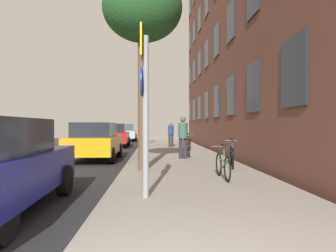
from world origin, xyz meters
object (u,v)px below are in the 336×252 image
object	(u,v)px
sign_post	(144,99)
car_3	(126,132)
bicycle_0	(223,165)
bicycle_3	(189,143)
bicycle_1	(232,156)
pedestrian_0	(183,135)
car_2	(115,135)
bicycle_2	(187,148)
pedestrian_1	(171,132)
traffic_light	(144,114)
tree_near	(142,10)
car_1	(95,141)

from	to	relation	value
sign_post	car_3	distance (m)	24.45
bicycle_0	bicycle_3	world-z (taller)	bicycle_3
bicycle_0	bicycle_1	xyz separation A→B (m)	(0.79, 2.18, 0.03)
pedestrian_0	car_2	xyz separation A→B (m)	(-3.96, 8.92, -0.28)
bicycle_2	pedestrian_1	xyz separation A→B (m)	(-0.39, 6.35, 0.58)
traffic_light	bicycle_0	bearing A→B (deg)	-80.66
pedestrian_0	car_2	distance (m)	9.76
pedestrian_0	tree_near	bearing A→B (deg)	-115.16
tree_near	bicycle_2	distance (m)	6.62
tree_near	car_3	distance (m)	21.16
sign_post	bicycle_3	bearing A→B (deg)	79.33
sign_post	tree_near	distance (m)	4.80
tree_near	pedestrian_1	xyz separation A→B (m)	(1.48, 10.72, -4.02)
tree_near	pedestrian_0	size ratio (longest dim) A/B	3.48
bicycle_1	traffic_light	bearing A→B (deg)	104.14
bicycle_1	car_2	size ratio (longest dim) A/B	0.39
bicycle_2	car_3	size ratio (longest dim) A/B	0.37
pedestrian_0	car_1	distance (m)	3.80
bicycle_0	tree_near	bearing A→B (deg)	142.52
sign_post	bicycle_3	world-z (taller)	sign_post
traffic_light	bicycle_1	xyz separation A→B (m)	(3.31, -13.15, -1.88)
sign_post	bicycle_2	bearing A→B (deg)	78.05
bicycle_3	car_2	bearing A→B (deg)	137.45
bicycle_2	car_2	xyz separation A→B (m)	(-4.25, 7.91, 0.37)
bicycle_2	car_3	bearing A→B (deg)	104.33
pedestrian_1	car_2	world-z (taller)	pedestrian_1
bicycle_0	car_2	distance (m)	14.65
bicycle_2	car_2	size ratio (longest dim) A/B	0.40
bicycle_3	car_1	size ratio (longest dim) A/B	0.39
pedestrian_0	car_3	size ratio (longest dim) A/B	0.39
bicycle_2	bicycle_1	bearing A→B (deg)	-74.47
bicycle_0	bicycle_1	distance (m)	2.32
bicycle_2	bicycle_3	world-z (taller)	bicycle_3
bicycle_0	bicycle_2	world-z (taller)	bicycle_0
traffic_light	car_3	distance (m)	7.35
traffic_light	sign_post	bearing A→B (deg)	-88.22
bicycle_2	pedestrian_0	world-z (taller)	pedestrian_0
pedestrian_1	car_1	size ratio (longest dim) A/B	0.38
tree_near	bicycle_0	size ratio (longest dim) A/B	3.78
sign_post	bicycle_2	distance (m)	8.38
sign_post	bicycle_2	xyz separation A→B (m)	(1.71, 8.06, -1.54)
bicycle_1	pedestrian_1	bearing A→B (deg)	98.17
car_1	car_2	world-z (taller)	same
car_3	car_2	bearing A→B (deg)	-90.71
pedestrian_1	car_3	size ratio (longest dim) A/B	0.36
pedestrian_0	car_1	size ratio (longest dim) A/B	0.41
pedestrian_0	car_3	distance (m)	17.68
bicycle_1	car_2	distance (m)	12.90
traffic_light	bicycle_3	bearing A→B (deg)	-64.61
traffic_light	bicycle_2	world-z (taller)	traffic_light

